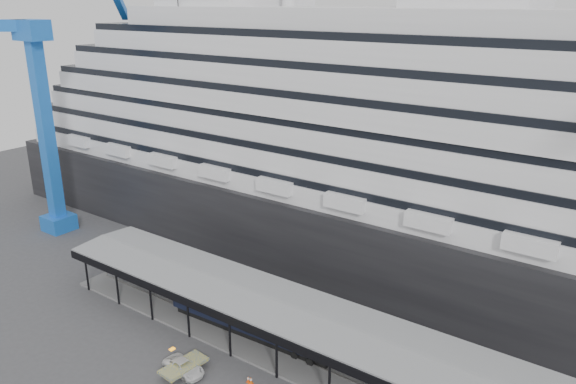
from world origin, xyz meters
name	(u,v)px	position (x,y,z in m)	size (l,w,h in m)	color
ground	(247,371)	(0.00, 0.00, 0.00)	(200.00, 200.00, 0.00)	#3E3E40
cruise_ship	(403,126)	(0.05, 32.00, 18.35)	(130.00, 30.00, 43.90)	black
platform_canopy	(278,326)	(0.00, 5.00, 2.36)	(56.00, 9.18, 5.30)	slate
crane_blue	(49,101)	(-45.11, 10.62, 19.96)	(22.63, 19.19, 47.60)	blue
port_truck	(184,367)	(-4.73, -3.70, 0.63)	(2.08, 4.51, 1.25)	silver
pullman_carriage	(251,315)	(-3.49, 5.00, 2.43)	(20.29, 3.52, 19.82)	black
traffic_cone_left	(248,379)	(1.14, -1.20, 0.33)	(0.43, 0.43, 0.66)	#E0470C
traffic_cone_right	(251,380)	(1.50, -1.25, 0.38)	(0.41, 0.41, 0.77)	#EB570D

